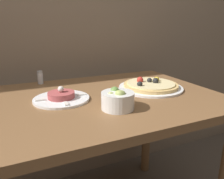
% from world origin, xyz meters
% --- Properties ---
extents(dining_table, '(1.17, 0.78, 0.76)m').
position_xyz_m(dining_table, '(0.00, 0.39, 0.65)').
color(dining_table, brown).
rests_on(dining_table, ground_plane).
extents(pizza_plate, '(0.32, 0.32, 0.06)m').
position_xyz_m(pizza_plate, '(0.32, 0.40, 0.78)').
color(pizza_plate, white).
rests_on(pizza_plate, dining_table).
extents(tartare_plate, '(0.24, 0.24, 0.06)m').
position_xyz_m(tartare_plate, '(-0.14, 0.41, 0.77)').
color(tartare_plate, white).
rests_on(tartare_plate, dining_table).
extents(small_bowl, '(0.13, 0.13, 0.08)m').
position_xyz_m(small_bowl, '(0.04, 0.22, 0.80)').
color(small_bowl, white).
rests_on(small_bowl, dining_table).
extents(salt_shaker, '(0.03, 0.03, 0.07)m').
position_xyz_m(salt_shaker, '(-0.18, 0.73, 0.80)').
color(salt_shaker, silver).
rests_on(salt_shaker, dining_table).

